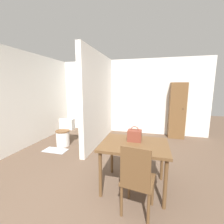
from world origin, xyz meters
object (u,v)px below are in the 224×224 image
Objects in this scene: handbag at (135,135)px; dining_table at (134,149)px; wooden_chair at (137,178)px; toilet at (64,134)px; wooden_cabinet at (177,111)px.

dining_table is at bearing -83.19° from handbag.
dining_table is at bearing 108.54° from wooden_chair.
wooden_chair is 0.72m from handbag.
handbag is (2.06, -1.21, 0.52)m from toilet.
handbag is (-0.11, 0.63, 0.33)m from wooden_chair.
wooden_cabinet is (1.03, 2.65, 0.03)m from handbag.
dining_table is 0.55m from wooden_chair.
dining_table is 0.58× the size of wooden_cabinet.
toilet is (-2.08, 1.32, -0.34)m from dining_table.
handbag is at bearing 107.91° from wooden_chair.
wooden_cabinet reaches higher than toilet.
wooden_cabinet reaches higher than wooden_chair.
handbag reaches higher than toilet.
toilet is at bearing 147.94° from wooden_chair.
wooden_chair is 3.87× the size of handbag.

